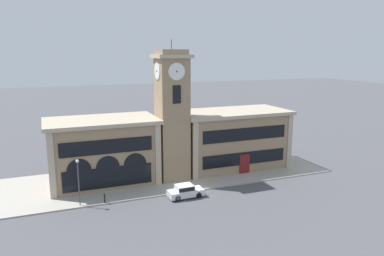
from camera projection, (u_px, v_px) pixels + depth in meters
ground_plane at (188, 193)px, 43.92m from camera, size 300.00×300.00×0.00m
sidewalk_kerb at (170, 175)px, 49.79m from camera, size 42.11×12.93×0.15m
clock_tower at (172, 116)px, 47.11m from camera, size 4.31×4.31×17.72m
town_hall_left_wing at (103, 151)px, 46.55m from camera, size 13.60×8.09×8.16m
town_hall_right_wing at (232, 139)px, 53.13m from camera, size 15.65×8.09×8.14m
parked_car_near at (185, 191)px, 42.38m from camera, size 4.06×1.85×1.48m
street_lamp at (78, 175)px, 39.33m from camera, size 0.36×0.36×5.06m
bollard at (105, 198)px, 40.54m from camera, size 0.18×0.18×1.06m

